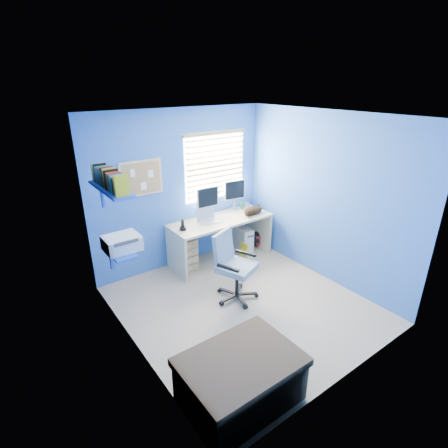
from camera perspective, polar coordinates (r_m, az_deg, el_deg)
floor at (r=4.94m, az=3.10°, el=-13.02°), size 3.00×3.20×0.00m
ceiling at (r=4.04m, az=3.87°, el=17.24°), size 3.00×3.20×0.00m
wall_back at (r=5.59m, az=-7.01°, el=5.52°), size 3.00×0.01×2.50m
wall_front at (r=3.38m, az=20.98°, el=-7.73°), size 3.00×0.01×2.50m
wall_left at (r=3.65m, az=-15.19°, el=-4.65°), size 0.01×3.20×2.50m
wall_right at (r=5.36m, az=16.01°, el=4.06°), size 0.01×3.20×2.50m
desk at (r=5.89m, az=-0.50°, el=-2.56°), size 1.75×0.65×0.74m
laptop at (r=5.61m, az=-2.44°, el=1.41°), size 0.34×0.27×0.22m
monitor_left at (r=5.70m, az=-2.78°, el=3.48°), size 0.40×0.13×0.54m
monitor_right at (r=6.08m, az=1.63°, el=4.73°), size 0.41×0.17×0.54m
phone at (r=5.35m, az=-6.79°, el=-0.10°), size 0.13×0.14×0.17m
mug at (r=6.23m, az=2.94°, el=3.02°), size 0.10×0.09×0.10m
cd_spindle at (r=6.32m, az=3.54°, el=3.13°), size 0.13×0.13×0.07m
cat at (r=5.96m, az=4.79°, el=2.21°), size 0.42×0.32×0.13m
tower_pc at (r=6.28m, az=3.11°, el=-2.41°), size 0.25×0.46×0.45m
drawer_boxes at (r=5.66m, az=-6.43°, el=-4.95°), size 0.35×0.28×0.54m
yellow_book at (r=6.11m, az=3.25°, el=-4.27°), size 0.03×0.17×0.24m
backpack at (r=6.47m, az=5.38°, el=-2.44°), size 0.30×0.26×0.29m
bed_corner at (r=3.61m, az=2.68°, el=-24.01°), size 1.05×0.75×0.50m
office_chair at (r=4.90m, az=1.61°, el=-8.25°), size 0.74×0.74×0.97m
window_blinds at (r=5.82m, az=-1.35°, el=9.42°), size 1.15×0.05×1.10m
corkboard at (r=5.22m, az=-13.33°, el=7.29°), size 0.64×0.02×0.52m
wall_shelves at (r=4.28m, az=-17.35°, el=1.87°), size 0.42×0.90×1.05m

